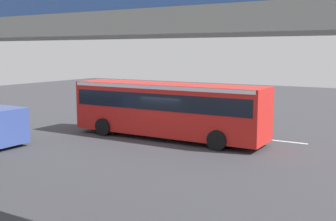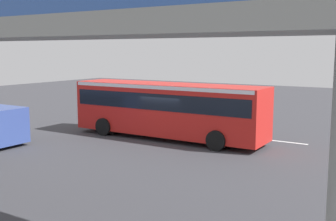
{
  "view_description": "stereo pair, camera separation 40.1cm",
  "coord_description": "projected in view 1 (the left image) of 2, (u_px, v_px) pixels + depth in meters",
  "views": [
    {
      "loc": [
        -11.89,
        19.96,
        4.99
      ],
      "look_at": [
        0.33,
        -0.45,
        1.6
      ],
      "focal_mm": 44.88,
      "sensor_mm": 36.0,
      "label": 1
    },
    {
      "loc": [
        -12.23,
        19.75,
        4.99
      ],
      "look_at": [
        0.33,
        -0.45,
        1.6
      ],
      "focal_mm": 44.88,
      "sensor_mm": 36.0,
      "label": 2
    }
  ],
  "objects": [
    {
      "name": "lane_dash_centre",
      "position": [
        166.0,
        128.0,
        27.23
      ],
      "size": [
        2.0,
        0.2,
        0.01
      ],
      "primitive_type": "cube",
      "color": "silver",
      "rests_on": "ground"
    },
    {
      "name": "traffic_sign",
      "position": [
        201.0,
        103.0,
        25.27
      ],
      "size": [
        0.08,
        0.6,
        2.8
      ],
      "color": "slate",
      "rests_on": "ground"
    },
    {
      "name": "city_bus",
      "position": [
        167.0,
        106.0,
        23.89
      ],
      "size": [
        11.54,
        2.85,
        3.15
      ],
      "color": "red",
      "rests_on": "ground"
    },
    {
      "name": "lane_dash_leftmost",
      "position": [
        289.0,
        142.0,
        23.16
      ],
      "size": [
        2.0,
        0.2,
        0.01
      ],
      "primitive_type": "cube",
      "color": "silver",
      "rests_on": "ground"
    },
    {
      "name": "lane_dash_left",
      "position": [
        223.0,
        135.0,
        25.19
      ],
      "size": [
        2.0,
        0.2,
        0.01
      ],
      "primitive_type": "cube",
      "color": "silver",
      "rests_on": "ground"
    },
    {
      "name": "lane_dash_right",
      "position": [
        117.0,
        123.0,
        29.26
      ],
      "size": [
        2.0,
        0.2,
        0.01
      ],
      "primitive_type": "cube",
      "color": "silver",
      "rests_on": "ground"
    },
    {
      "name": "ground",
      "position": [
        169.0,
        140.0,
        23.71
      ],
      "size": [
        80.0,
        80.0,
        0.0
      ],
      "primitive_type": "plane",
      "color": "#38383D"
    }
  ]
}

